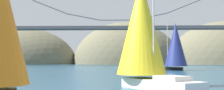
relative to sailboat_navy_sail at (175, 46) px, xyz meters
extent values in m
ellipsoid|color=#6B664C|center=(-69.08, 90.86, -5.53)|extent=(64.12, 44.00, 41.28)
ellipsoid|color=#6B664C|center=(-9.08, 90.86, -5.53)|extent=(59.33, 44.00, 46.53)
cylinder|color=slate|center=(-62.19, 50.86, 12.08)|extent=(2.80, 2.80, 35.22)
cube|color=#47474C|center=(-14.08, 50.86, 9.96)|extent=(132.23, 6.00, 1.20)
cylinder|color=slate|center=(-41.57, 50.86, 18.77)|extent=(13.93, 0.50, 5.93)
cylinder|color=slate|center=(-27.83, 50.86, 14.67)|extent=(13.84, 0.50, 3.22)
cylinder|color=slate|center=(-14.08, 50.86, 13.31)|extent=(13.75, 0.50, 0.50)
cylinder|color=slate|center=(-0.33, 50.86, 14.67)|extent=(13.84, 0.50, 3.22)
cylinder|color=slate|center=(13.41, 50.86, 18.77)|extent=(13.93, 0.50, 5.93)
cube|color=black|center=(-2.42, 0.73, -5.19)|extent=(8.80, 4.83, 0.68)
cube|color=beige|center=(-3.87, 1.17, -4.68)|extent=(3.13, 2.60, 0.36)
cylinder|color=#B2B2B7|center=(-1.61, 0.48, 0.30)|extent=(0.14, 0.14, 10.30)
cone|color=navy|center=(0.17, -0.05, 0.33)|extent=(6.30, 6.30, 9.78)
cube|color=white|center=(-9.15, -41.34, -5.12)|extent=(6.11, 7.60, 0.82)
cube|color=beige|center=(-8.41, -42.48, -4.53)|extent=(2.82, 3.00, 0.36)
cylinder|color=#B2B2B7|center=(-9.57, -40.71, 0.16)|extent=(0.14, 0.14, 9.75)
cone|color=yellow|center=(-10.48, -39.32, -0.14)|extent=(5.97, 5.97, 8.55)
camera|label=1|loc=(-12.25, -63.67, -3.15)|focal=44.76mm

